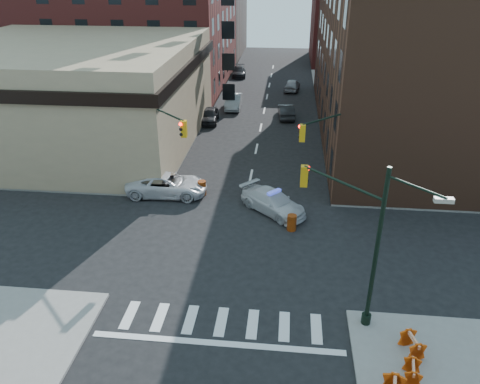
% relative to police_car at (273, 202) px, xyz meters
% --- Properties ---
extents(ground, '(140.00, 140.00, 0.00)m').
position_rel_police_car_xyz_m(ground, '(-1.98, -4.34, -0.73)').
color(ground, black).
rests_on(ground, ground).
extents(sidewalk_nw, '(34.00, 54.50, 0.15)m').
position_rel_police_car_xyz_m(sidewalk_nw, '(-24.98, 28.41, -0.66)').
color(sidewalk_nw, gray).
rests_on(sidewalk_nw, ground).
extents(sidewalk_ne, '(34.00, 54.50, 0.15)m').
position_rel_police_car_xyz_m(sidewalk_ne, '(21.02, 28.41, -0.66)').
color(sidewalk_ne, gray).
rests_on(sidewalk_ne, ground).
extents(bank_building, '(22.00, 22.00, 9.00)m').
position_rel_police_car_xyz_m(bank_building, '(-18.98, 12.16, 3.77)').
color(bank_building, '#9E8967').
rests_on(bank_building, ground).
extents(commercial_row_ne, '(14.00, 34.00, 14.00)m').
position_rel_police_car_xyz_m(commercial_row_ne, '(11.02, 18.16, 6.27)').
color(commercial_row_ne, '#4F2E1F').
rests_on(commercial_row_ne, ground).
extents(filler_nw, '(20.00, 18.00, 16.00)m').
position_rel_police_car_xyz_m(filler_nw, '(-17.98, 57.66, 7.27)').
color(filler_nw, brown).
rests_on(filler_nw, ground).
extents(filler_ne, '(16.00, 16.00, 12.00)m').
position_rel_police_car_xyz_m(filler_ne, '(12.02, 53.66, 5.27)').
color(filler_ne, maroon).
rests_on(filler_ne, ground).
extents(signal_pole_se, '(5.40, 5.27, 8.00)m').
position_rel_police_car_xyz_m(signal_pole_se, '(4.06, -9.87, 3.88)').
color(signal_pole_se, black).
rests_on(signal_pole_se, sidewalk_se).
extents(signal_pole_nw, '(3.58, 3.67, 8.00)m').
position_rel_police_car_xyz_m(signal_pole_nw, '(-7.83, 0.99, 3.61)').
color(signal_pole_nw, black).
rests_on(signal_pole_nw, sidewalk_nw).
extents(signal_pole_ne, '(3.67, 3.58, 8.00)m').
position_rel_police_car_xyz_m(signal_pole_ne, '(3.86, 1.01, 3.61)').
color(signal_pole_ne, black).
rests_on(signal_pole_ne, sidewalk_ne).
extents(tree_ne_near, '(3.00, 3.00, 4.85)m').
position_rel_police_car_xyz_m(tree_ne_near, '(5.52, 21.66, 2.76)').
color(tree_ne_near, black).
rests_on(tree_ne_near, sidewalk_ne).
extents(tree_ne_far, '(3.00, 3.00, 4.85)m').
position_rel_police_car_xyz_m(tree_ne_far, '(5.52, 29.66, 2.76)').
color(tree_ne_far, black).
rests_on(tree_ne_far, sidewalk_ne).
extents(police_car, '(5.10, 4.90, 1.46)m').
position_rel_police_car_xyz_m(police_car, '(0.00, 0.00, 0.00)').
color(police_car, silver).
rests_on(police_car, ground).
extents(pickup, '(5.90, 2.88, 1.61)m').
position_rel_police_car_xyz_m(pickup, '(-7.78, 1.75, 0.08)').
color(pickup, silver).
rests_on(pickup, ground).
extents(parked_car_wnear, '(2.01, 4.48, 1.49)m').
position_rel_police_car_xyz_m(parked_car_wnear, '(-7.48, 18.83, 0.02)').
color(parked_car_wnear, black).
rests_on(parked_car_wnear, ground).
extents(parked_car_wfar, '(1.85, 4.93, 1.61)m').
position_rel_police_car_xyz_m(parked_car_wfar, '(-5.56, 24.19, 0.07)').
color(parked_car_wfar, gray).
rests_on(parked_car_wfar, ground).
extents(parked_car_wdeep, '(2.39, 4.94, 1.39)m').
position_rel_police_car_xyz_m(parked_car_wdeep, '(-6.69, 40.55, -0.04)').
color(parked_car_wdeep, black).
rests_on(parked_car_wdeep, ground).
extents(parked_car_enear, '(1.98, 4.57, 1.46)m').
position_rel_police_car_xyz_m(parked_car_enear, '(0.52, 21.26, 0.00)').
color(parked_car_enear, black).
rests_on(parked_car_enear, ground).
extents(parked_car_efar, '(2.24, 4.54, 1.49)m').
position_rel_police_car_xyz_m(parked_car_efar, '(1.12, 33.01, 0.02)').
color(parked_car_efar, '#96989E').
rests_on(parked_car_efar, ground).
extents(pedestrian_a, '(0.83, 0.76, 1.91)m').
position_rel_police_car_xyz_m(pedestrian_a, '(-9.16, 1.72, 0.38)').
color(pedestrian_a, black).
rests_on(pedestrian_a, sidewalk_nw).
extents(pedestrian_b, '(0.81, 0.65, 1.60)m').
position_rel_police_car_xyz_m(pedestrian_b, '(-13.30, 5.05, 0.22)').
color(pedestrian_b, black).
rests_on(pedestrian_b, sidewalk_nw).
extents(pedestrian_c, '(1.01, 1.12, 1.83)m').
position_rel_police_car_xyz_m(pedestrian_c, '(-14.98, 1.66, 0.34)').
color(pedestrian_c, black).
rests_on(pedestrian_c, sidewalk_nw).
extents(barrel_road, '(0.59, 0.59, 1.06)m').
position_rel_police_car_xyz_m(barrel_road, '(1.29, -2.30, -0.20)').
color(barrel_road, '#D14609').
rests_on(barrel_road, ground).
extents(barrel_bank, '(0.62, 0.62, 1.09)m').
position_rel_police_car_xyz_m(barrel_bank, '(-5.26, 2.01, -0.19)').
color(barrel_bank, red).
rests_on(barrel_bank, ground).
extents(barricade_se_a, '(0.87, 1.29, 0.88)m').
position_rel_police_car_xyz_m(barricade_se_a, '(6.52, -12.34, -0.14)').
color(barricade_se_a, '#EB4D0B').
rests_on(barricade_se_a, sidewalk_se).
extents(barricade_se_b, '(0.71, 1.14, 0.80)m').
position_rel_police_car_xyz_m(barricade_se_b, '(6.21, -13.84, -0.18)').
color(barricade_se_b, '#D24309').
rests_on(barricade_se_b, sidewalk_se).
extents(barricade_nw_a, '(1.36, 0.78, 0.98)m').
position_rel_police_car_xyz_m(barricade_nw_a, '(-8.48, 2.01, -0.09)').
color(barricade_nw_a, '#F1580B').
rests_on(barricade_nw_a, sidewalk_nw).
extents(barricade_nw_b, '(1.10, 0.58, 0.81)m').
position_rel_police_car_xyz_m(barricade_nw_b, '(-13.20, 3.66, -0.17)').
color(barricade_nw_b, '#D36109').
rests_on(barricade_nw_b, sidewalk_nw).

